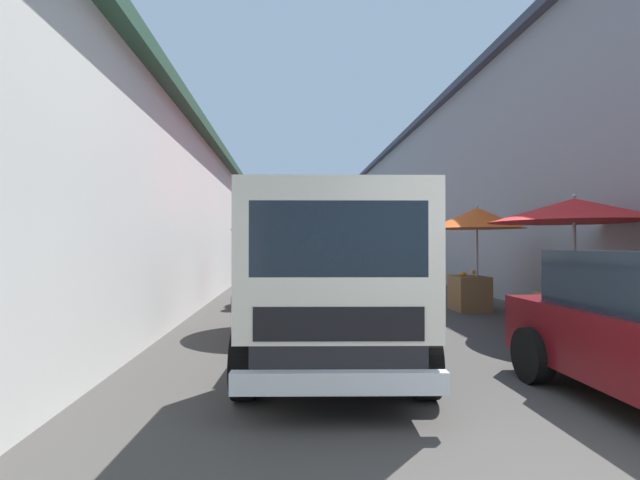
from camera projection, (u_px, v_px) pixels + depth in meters
name	position (u px, v px, depth m)	size (l,w,h in m)	color
ground	(344.00, 289.00, 15.58)	(90.00, 90.00, 0.00)	#3D3A38
building_left_whitewash	(139.00, 227.00, 17.35)	(49.80, 7.50, 4.29)	silver
building_right_concrete	(525.00, 194.00, 18.35)	(49.80, 7.50, 6.97)	gray
fruit_stall_far_right	(475.00, 233.00, 10.62)	(2.13, 2.13, 2.41)	#9E9EA3
fruit_stall_near_right	(297.00, 240.00, 8.38)	(2.28, 2.28, 2.18)	#9E9EA3
fruit_stall_near_left	(298.00, 240.00, 17.08)	(2.50, 2.50, 2.09)	#9E9EA3
fruit_stall_mid_lane	(298.00, 231.00, 12.33)	(2.14, 2.14, 2.47)	#9E9EA3
fruit_stall_far_left	(573.00, 221.00, 7.69)	(2.71, 2.71, 2.34)	#9E9EA3
delivery_truck	(332.00, 286.00, 5.27)	(5.01, 2.18, 2.08)	black
vendor_by_crates	(281.00, 257.00, 19.68)	(0.26, 0.66, 1.67)	#232328
parked_scooter	(244.00, 288.00, 11.33)	(1.68, 0.50, 1.14)	black
plastic_stool	(300.00, 301.00, 9.70)	(0.30, 0.30, 0.43)	#194CB2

